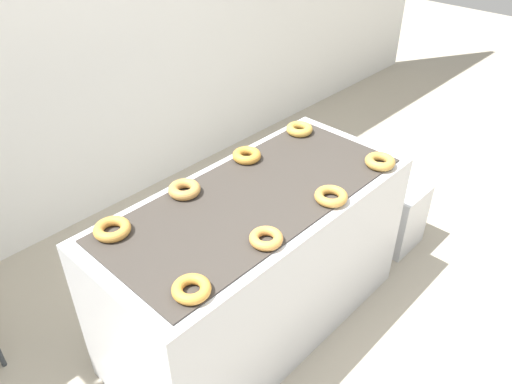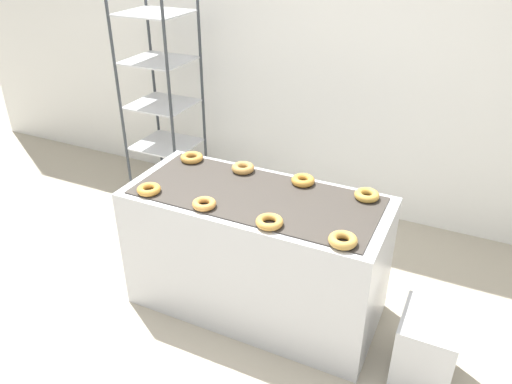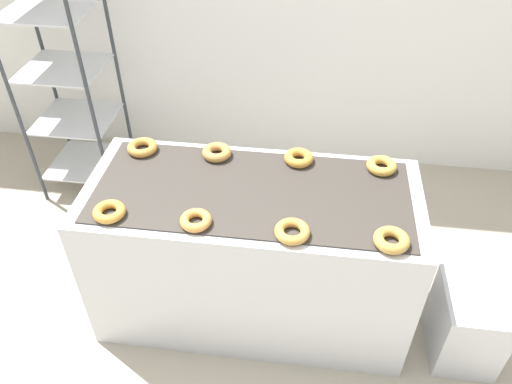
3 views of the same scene
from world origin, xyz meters
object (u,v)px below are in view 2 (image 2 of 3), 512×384
donut_near_midleft (204,204)px  donut_far_right (367,195)px  donut_far_midleft (243,168)px  fryer_machine (256,253)px  donut_near_right (343,240)px  donut_near_midright (269,222)px  donut_far_midright (303,180)px  donut_far_left (192,158)px  glaze_bin (426,348)px  donut_near_left (149,189)px  baking_rack_cart (163,104)px

donut_near_midleft → donut_far_right: size_ratio=0.94×
donut_near_midleft → donut_far_midleft: size_ratio=0.93×
fryer_machine → donut_near_right: size_ratio=10.60×
donut_near_midright → donut_far_midright: 0.52m
donut_near_midleft → donut_near_midright: bearing=-2.0°
fryer_machine → donut_far_left: (-0.60, 0.24, 0.44)m
fryer_machine → donut_far_midright: (0.20, 0.25, 0.44)m
donut_near_midright → donut_near_midleft: bearing=178.0°
donut_near_midright → donut_far_midleft: bearing=129.1°
donut_near_midright → donut_far_midright: bearing=90.7°
glaze_bin → donut_far_midright: 1.18m
donut_near_midleft → donut_near_right: 0.82m
donut_far_midleft → donut_far_midright: bearing=0.9°
donut_near_left → donut_far_midright: 0.94m
donut_far_midleft → donut_far_right: (0.81, -0.01, -0.00)m
donut_near_midright → donut_far_left: (-0.80, 0.51, 0.00)m
donut_far_right → donut_near_left: bearing=-157.7°
donut_far_midright → donut_far_left: bearing=-179.1°
donut_near_midright → donut_far_right: donut_far_right is taller
baking_rack_cart → donut_near_right: bearing=-32.3°
donut_near_midright → donut_far_midleft: size_ratio=1.02×
baking_rack_cart → donut_near_left: baking_rack_cart is taller
glaze_bin → donut_far_midright: (-0.90, 0.40, 0.65)m
donut_near_midleft → donut_far_midleft: bearing=90.6°
baking_rack_cart → donut_far_midleft: bearing=-32.6°
baking_rack_cart → donut_far_midright: 1.68m
glaze_bin → donut_near_right: bearing=-165.8°
baking_rack_cart → donut_far_midright: baking_rack_cart is taller
fryer_machine → glaze_bin: (1.10, -0.14, -0.21)m
fryer_machine → donut_near_midright: (0.21, -0.27, 0.44)m
fryer_machine → donut_near_left: (-0.59, -0.25, 0.44)m
baking_rack_cart → donut_far_left: baking_rack_cart is taller
donut_near_right → donut_far_left: size_ratio=0.97×
donut_near_right → donut_far_midleft: size_ratio=1.01×
donut_near_midleft → donut_near_right: donut_near_right is taller
baking_rack_cart → donut_far_midright: bearing=-24.8°
donut_near_right → donut_far_right: bearing=91.0°
donut_near_left → donut_near_right: (1.20, -0.02, 0.00)m
donut_far_midright → donut_near_midright: bearing=-89.3°
donut_near_left → donut_far_midright: donut_far_midright is taller
fryer_machine → donut_far_right: size_ratio=10.82×
donut_near_right → donut_far_midleft: (-0.82, 0.51, 0.00)m
donut_far_right → donut_near_midleft: bearing=-148.6°
donut_far_left → donut_far_midleft: bearing=0.8°
donut_near_midright → fryer_machine: bearing=127.8°
donut_near_midleft → donut_far_midright: bearing=51.2°
donut_far_right → donut_far_midright: bearing=178.3°
baking_rack_cart → donut_near_left: (0.74, -1.21, -0.04)m
donut_near_midright → donut_near_right: bearing=0.1°
glaze_bin → donut_far_left: donut_far_left is taller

